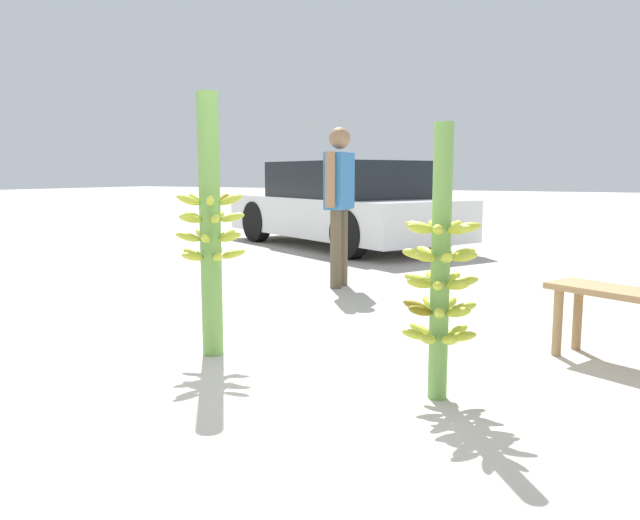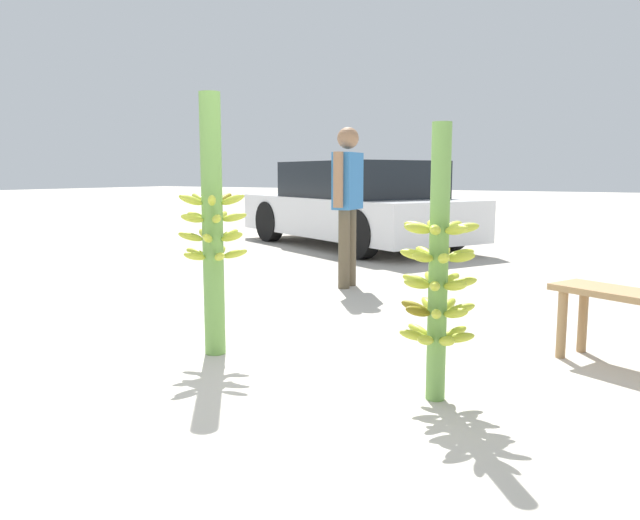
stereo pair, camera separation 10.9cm
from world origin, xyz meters
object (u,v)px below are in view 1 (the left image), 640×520
vendor_person (339,193)px  parked_car (343,205)px  market_bench (633,307)px  banana_stalk_center (440,273)px  banana_stalk_left (210,227)px

vendor_person → parked_car: bearing=19.1°
market_bench → vendor_person: bearing=174.4°
banana_stalk_center → market_bench: 1.38m
vendor_person → parked_car: vendor_person is taller
vendor_person → parked_car: 3.68m
parked_car → banana_stalk_left: bearing=-133.9°
banana_stalk_center → vendor_person: bearing=125.9°
banana_stalk_center → parked_car: size_ratio=0.30×
vendor_person → banana_stalk_center: bearing=-150.9°
vendor_person → market_bench: 3.26m
vendor_person → banana_stalk_left: bearing=-178.3°
banana_stalk_center → vendor_person: 3.28m
banana_stalk_left → vendor_person: (-0.39, 2.57, 0.14)m
vendor_person → market_bench: bearing=-126.7°
banana_stalk_left → market_bench: size_ratio=1.58×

